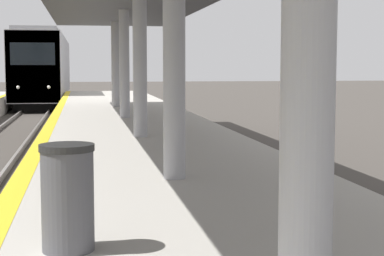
{
  "coord_description": "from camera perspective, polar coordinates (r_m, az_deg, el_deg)",
  "views": [
    {
      "loc": [
        2.55,
        -1.14,
        2.56
      ],
      "look_at": [
        5.11,
        13.86,
        1.07
      ],
      "focal_mm": 60.0,
      "sensor_mm": 36.0,
      "label": 1
    }
  ],
  "objects": [
    {
      "name": "trash_bin",
      "position": [
        5.74,
        -11.0,
        -6.07
      ],
      "size": [
        0.48,
        0.48,
        0.94
      ],
      "color": "#4C4C51",
      "rests_on": "platform_right"
    },
    {
      "name": "train",
      "position": [
        46.15,
        -12.89,
        5.21
      ],
      "size": [
        2.85,
        23.37,
        4.66
      ],
      "color": "black",
      "rests_on": "ground"
    }
  ]
}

